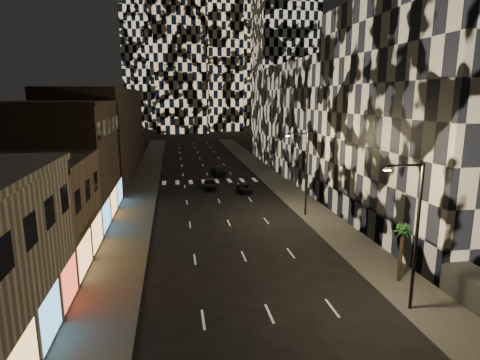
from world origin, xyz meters
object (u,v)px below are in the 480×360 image
object	(u,v)px
streetlight_far	(305,168)
palm_tree	(402,234)
car_dark_oncoming	(218,170)
car_dark_rightlane	(245,188)
car_dark_midlane	(210,184)
streetlight_near	(414,227)

from	to	relation	value
streetlight_far	palm_tree	bearing A→B (deg)	-84.52
car_dark_oncoming	palm_tree	xyz separation A→B (m)	(8.08, -42.03, 2.86)
car_dark_rightlane	palm_tree	xyz separation A→B (m)	(5.93, -28.51, 3.05)
streetlight_far	palm_tree	distance (m)	16.63
streetlight_far	car_dark_midlane	bearing A→B (deg)	120.70
car_dark_rightlane	car_dark_oncoming	bearing A→B (deg)	98.31
streetlight_near	car_dark_rightlane	world-z (taller)	streetlight_near
streetlight_near	streetlight_far	distance (m)	20.00
streetlight_near	streetlight_far	bearing A→B (deg)	90.00
car_dark_oncoming	car_dark_rightlane	world-z (taller)	car_dark_oncoming
car_dark_rightlane	palm_tree	world-z (taller)	palm_tree
car_dark_midlane	palm_tree	world-z (taller)	palm_tree
streetlight_near	car_dark_oncoming	distance (m)	46.26
car_dark_oncoming	car_dark_midlane	bearing A→B (deg)	75.73
car_dark_midlane	car_dark_rightlane	world-z (taller)	car_dark_midlane
car_dark_oncoming	palm_tree	size ratio (longest dim) A/B	1.19
car_dark_rightlane	palm_tree	bearing A→B (deg)	-78.95
streetlight_far	car_dark_rightlane	bearing A→B (deg)	109.87
streetlight_far	car_dark_oncoming	world-z (taller)	streetlight_far
streetlight_near	car_dark_oncoming	xyz separation A→B (m)	(-6.50, 45.57, -4.63)
palm_tree	car_dark_oncoming	bearing A→B (deg)	100.88
car_dark_oncoming	streetlight_near	bearing A→B (deg)	96.32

